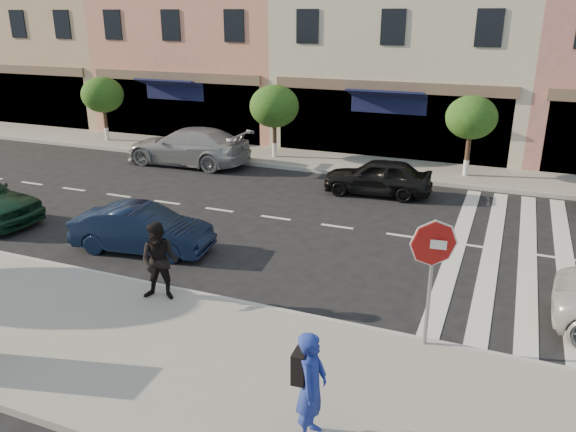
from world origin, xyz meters
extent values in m
plane|color=black|center=(0.00, 0.00, 0.00)|extent=(120.00, 120.00, 0.00)
cube|color=gray|center=(0.00, -3.75, 0.07)|extent=(60.00, 4.50, 0.15)
cube|color=gray|center=(0.00, 11.00, 0.07)|extent=(60.00, 3.00, 0.15)
cube|color=tan|center=(-22.00, 17.00, 6.00)|extent=(12.00, 9.00, 12.00)
cube|color=beige|center=(-0.50, 17.00, 5.50)|extent=(11.00, 9.00, 11.00)
cylinder|color=#473323|center=(-14.00, 10.80, 0.98)|extent=(0.18, 0.18, 1.65)
cylinder|color=silver|center=(-14.00, 10.80, 0.45)|extent=(0.20, 0.20, 0.60)
ellipsoid|color=#224914|center=(-14.00, 10.80, 2.35)|extent=(2.00, 2.00, 1.70)
cylinder|color=#473323|center=(-5.00, 10.80, 0.95)|extent=(0.18, 0.18, 1.60)
cylinder|color=silver|center=(-5.00, 10.80, 0.45)|extent=(0.20, 0.20, 0.60)
ellipsoid|color=#224914|center=(-5.00, 10.80, 2.32)|extent=(2.10, 2.10, 1.79)
cylinder|color=#473323|center=(3.00, 10.80, 1.00)|extent=(0.18, 0.18, 1.71)
cylinder|color=silver|center=(3.00, 10.80, 0.45)|extent=(0.20, 0.20, 0.60)
ellipsoid|color=#224914|center=(3.00, 10.80, 2.38)|extent=(1.90, 1.90, 1.62)
cylinder|color=gray|center=(3.51, -1.65, 1.28)|extent=(0.08, 0.08, 2.25)
cylinder|color=white|center=(3.51, -1.66, 2.20)|extent=(0.88, 0.10, 0.88)
cylinder|color=#9E1411|center=(3.51, -1.68, 2.20)|extent=(0.82, 0.11, 0.82)
cube|color=white|center=(3.51, -1.71, 2.20)|extent=(0.46, 0.07, 0.16)
imported|color=navy|center=(2.37, -4.77, 1.01)|extent=(0.45, 0.65, 1.72)
imported|color=black|center=(-2.09, -2.00, 1.02)|extent=(0.99, 0.85, 1.75)
imported|color=black|center=(-4.26, 0.30, 0.61)|extent=(3.87, 1.80, 1.23)
imported|color=gray|center=(-8.05, 8.69, 0.77)|extent=(5.37, 2.26, 1.55)
imported|color=black|center=(0.32, 7.60, 0.64)|extent=(3.85, 1.80, 1.27)
camera|label=1|loc=(4.58, -11.07, 6.00)|focal=35.00mm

